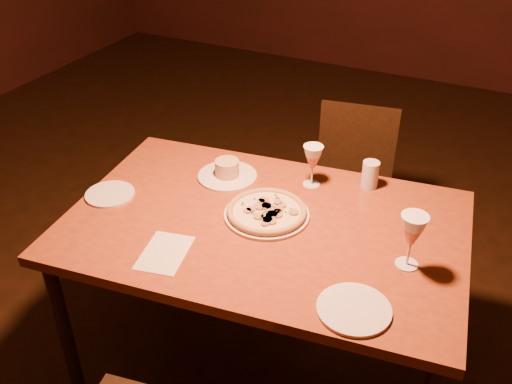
% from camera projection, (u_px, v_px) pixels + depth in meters
% --- Properties ---
extents(floor, '(7.00, 7.00, 0.00)m').
position_uv_depth(floor, '(221.00, 336.00, 2.56)').
color(floor, black).
rests_on(floor, ground).
extents(dining_table, '(1.50, 1.06, 0.75)m').
position_uv_depth(dining_table, '(264.00, 237.00, 2.05)').
color(dining_table, brown).
rests_on(dining_table, floor).
extents(chair_far, '(0.44, 0.44, 0.80)m').
position_uv_depth(chair_far, '(351.00, 179.00, 2.84)').
color(chair_far, black).
rests_on(chair_far, floor).
extents(pizza_plate, '(0.31, 0.31, 0.03)m').
position_uv_depth(pizza_plate, '(267.00, 212.00, 2.04)').
color(pizza_plate, silver).
rests_on(pizza_plate, dining_table).
extents(ramekin_saucer, '(0.24, 0.24, 0.08)m').
position_uv_depth(ramekin_saucer, '(227.00, 172.00, 2.26)').
color(ramekin_saucer, silver).
rests_on(ramekin_saucer, dining_table).
extents(wine_glass_far, '(0.08, 0.08, 0.17)m').
position_uv_depth(wine_glass_far, '(312.00, 166.00, 2.18)').
color(wine_glass_far, '#C16650').
rests_on(wine_glass_far, dining_table).
extents(wine_glass_right, '(0.09, 0.09, 0.19)m').
position_uv_depth(wine_glass_right, '(411.00, 241.00, 1.77)').
color(wine_glass_right, '#C16650').
rests_on(wine_glass_right, dining_table).
extents(water_tumbler, '(0.06, 0.06, 0.11)m').
position_uv_depth(water_tumbler, '(370.00, 175.00, 2.19)').
color(water_tumbler, silver).
rests_on(water_tumbler, dining_table).
extents(side_plate_left, '(0.19, 0.19, 0.01)m').
position_uv_depth(side_plate_left, '(110.00, 194.00, 2.16)').
color(side_plate_left, silver).
rests_on(side_plate_left, dining_table).
extents(side_plate_near, '(0.22, 0.22, 0.01)m').
position_uv_depth(side_plate_near, '(354.00, 309.00, 1.65)').
color(side_plate_near, silver).
rests_on(side_plate_near, dining_table).
extents(menu_card, '(0.18, 0.23, 0.00)m').
position_uv_depth(menu_card, '(165.00, 253.00, 1.87)').
color(menu_card, beige).
rests_on(menu_card, dining_table).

